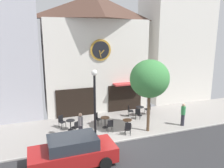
# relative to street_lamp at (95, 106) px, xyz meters

# --- Properties ---
(ground_plane) EXTENTS (27.55, 11.29, 0.13)m
(ground_plane) POSITION_rel_street_lamp_xyz_m (1.91, -0.88, -2.31)
(ground_plane) COLOR gray
(clock_building) EXTENTS (8.72, 4.35, 9.82)m
(clock_building) POSITION_rel_street_lamp_xyz_m (1.85, 6.23, 2.80)
(clock_building) COLOR silver
(clock_building) RESTS_ON ground_plane
(neighbor_building_right) EXTENTS (6.44, 4.26, 12.18)m
(neighbor_building_right) POSITION_rel_street_lamp_xyz_m (10.45, 6.90, 3.80)
(neighbor_building_right) COLOR silver
(neighbor_building_right) RESTS_ON ground_plane
(street_lamp) EXTENTS (0.36, 0.36, 4.51)m
(street_lamp) POSITION_rel_street_lamp_xyz_m (0.00, 0.00, 0.00)
(street_lamp) COLOR black
(street_lamp) RESTS_ON ground_plane
(street_tree) EXTENTS (2.67, 2.41, 4.94)m
(street_tree) POSITION_rel_street_lamp_xyz_m (3.82, 0.20, 1.37)
(street_tree) COLOR brown
(street_tree) RESTS_ON ground_plane
(cafe_table_center) EXTENTS (0.61, 0.61, 0.72)m
(cafe_table_center) POSITION_rel_street_lamp_xyz_m (-1.18, 2.15, -1.82)
(cafe_table_center) COLOR black
(cafe_table_center) RESTS_ON ground_plane
(cafe_table_leftmost) EXTENTS (0.64, 0.64, 0.77)m
(cafe_table_leftmost) POSITION_rel_street_lamp_xyz_m (1.21, 1.73, -1.77)
(cafe_table_leftmost) COLOR black
(cafe_table_leftmost) RESTS_ON ground_plane
(cafe_table_near_curb) EXTENTS (0.63, 0.63, 0.75)m
(cafe_table_near_curb) POSITION_rel_street_lamp_xyz_m (2.53, 0.81, -1.79)
(cafe_table_near_curb) COLOR black
(cafe_table_near_curb) RESTS_ON ground_plane
(cafe_table_near_door) EXTENTS (0.65, 0.65, 0.75)m
(cafe_table_near_door) POSITION_rel_street_lamp_xyz_m (4.66, 3.06, -1.78)
(cafe_table_near_door) COLOR black
(cafe_table_near_door) RESTS_ON ground_plane
(cafe_chair_corner) EXTENTS (0.44, 0.44, 0.90)m
(cafe_chair_corner) POSITION_rel_street_lamp_xyz_m (1.28, 0.87, -1.76)
(cafe_chair_corner) COLOR black
(cafe_chair_corner) RESTS_ON ground_plane
(cafe_chair_facing_street) EXTENTS (0.54, 0.54, 0.90)m
(cafe_chair_facing_street) POSITION_rel_street_lamp_xyz_m (-1.72, 2.77, -1.76)
(cafe_chair_facing_street) COLOR black
(cafe_chair_facing_street) RESTS_ON ground_plane
(cafe_chair_by_entrance) EXTENTS (0.56, 0.56, 0.90)m
(cafe_chair_by_entrance) POSITION_rel_street_lamp_xyz_m (0.81, 2.41, -1.76)
(cafe_chair_by_entrance) COLOR black
(cafe_chair_by_entrance) RESTS_ON ground_plane
(cafe_chair_outer) EXTENTS (0.48, 0.48, 0.90)m
(cafe_chair_outer) POSITION_rel_street_lamp_xyz_m (3.80, 3.18, -1.76)
(cafe_chair_outer) COLOR black
(cafe_chair_outer) RESTS_ON ground_plane
(cafe_chair_right_end) EXTENTS (0.56, 0.56, 0.90)m
(cafe_chair_right_end) POSITION_rel_street_lamp_xyz_m (4.12, 2.37, -1.76)
(cafe_chair_right_end) COLOR black
(cafe_chair_right_end) RESTS_ON ground_plane
(cafe_chair_under_awning) EXTENTS (0.50, 0.50, 0.90)m
(cafe_chair_under_awning) POSITION_rel_street_lamp_xyz_m (2.24, 0.06, -1.76)
(cafe_chair_under_awning) COLOR black
(cafe_chair_under_awning) RESTS_ON ground_plane
(cafe_chair_curbside) EXTENTS (0.54, 0.54, 0.90)m
(cafe_chair_curbside) POSITION_rel_street_lamp_xyz_m (-0.96, 1.39, -1.76)
(cafe_chair_curbside) COLOR black
(cafe_chair_curbside) RESTS_ON ground_plane
(cafe_chair_left_end) EXTENTS (0.42, 0.42, 0.90)m
(cafe_chair_left_end) POSITION_rel_street_lamp_xyz_m (5.46, 3.11, -1.76)
(cafe_chair_left_end) COLOR black
(cafe_chair_left_end) RESTS_ON ground_plane
(pedestrian_green) EXTENTS (0.45, 0.45, 1.67)m
(pedestrian_green) POSITION_rel_street_lamp_xyz_m (6.66, 0.16, -1.43)
(pedestrian_green) COLOR #2D2D38
(pedestrian_green) RESTS_ON ground_plane
(pedestrian_grey) EXTENTS (0.42, 0.42, 1.67)m
(pedestrian_grey) POSITION_rel_street_lamp_xyz_m (-0.76, 0.74, -1.43)
(pedestrian_grey) COLOR #2D2D38
(pedestrian_grey) RESTS_ON ground_plane
(parked_car_red) EXTENTS (4.31, 2.04, 1.55)m
(parked_car_red) POSITION_rel_street_lamp_xyz_m (-1.78, -2.20, -1.53)
(parked_car_red) COLOR maroon
(parked_car_red) RESTS_ON ground_plane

